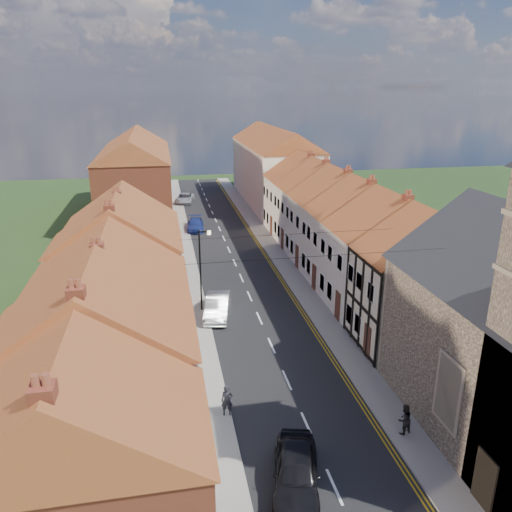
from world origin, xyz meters
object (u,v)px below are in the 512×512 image
at_px(car_far, 195,224).
at_px(pedestrian_left, 227,401).
at_px(lamppost, 201,265).
at_px(pedestrian_right, 404,419).
at_px(car_distant, 185,198).
at_px(car_near, 296,471).
at_px(car_mid, 217,306).

xyz_separation_m(car_far, pedestrian_left, (-0.94, -34.64, 0.27)).
relative_size(lamppost, pedestrian_right, 3.97).
distance_m(car_distant, pedestrian_left, 49.10).
xyz_separation_m(lamppost, pedestrian_right, (8.05, -15.51, -2.66)).
xyz_separation_m(car_near, car_mid, (-1.31, 16.64, -0.03)).
bearing_deg(pedestrian_left, pedestrian_right, -14.19).
height_order(car_near, pedestrian_right, pedestrian_right).
relative_size(car_far, car_distant, 0.93).
bearing_deg(pedestrian_right, car_far, -96.18).
height_order(lamppost, car_far, lamppost).
bearing_deg(car_near, car_far, 106.48).
xyz_separation_m(car_near, pedestrian_right, (5.79, 2.16, 0.09)).
bearing_deg(car_far, car_near, -83.83).
height_order(car_near, car_mid, car_near).
distance_m(car_near, pedestrian_right, 6.18).
bearing_deg(pedestrian_right, car_distant, -98.59).
distance_m(car_far, car_distant, 14.46).
bearing_deg(pedestrian_right, car_near, 3.76).
bearing_deg(car_mid, pedestrian_left, -82.62).
xyz_separation_m(lamppost, car_mid, (0.95, -1.03, -2.79)).
bearing_deg(car_distant, car_near, -76.89).
height_order(lamppost, car_near, lamppost).
distance_m(lamppost, car_near, 18.03).
xyz_separation_m(car_mid, pedestrian_left, (-0.84, -11.55, 0.17)).
relative_size(car_far, pedestrian_right, 2.97).
bearing_deg(lamppost, pedestrian_right, -62.58).
height_order(lamppost, car_distant, lamppost).
relative_size(car_near, car_distant, 0.95).
height_order(car_mid, car_far, car_mid).
relative_size(lamppost, car_mid, 1.31).
bearing_deg(pedestrian_left, car_far, 94.45).
xyz_separation_m(lamppost, car_distant, (0.61, 36.51, -2.87)).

